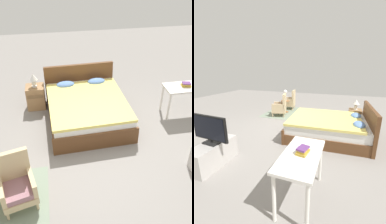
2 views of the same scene
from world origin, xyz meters
The scene contains 13 objects.
ground_plane centered at (0.00, 0.00, 0.00)m, with size 16.00×16.00×0.00m, color gray.
floor_rug centered at (-2.10, -1.01, 0.00)m, with size 2.10×1.50×0.01m.
bed centered at (-0.09, 1.18, 0.30)m, with size 1.86×2.24×0.96m.
armchair_by_window_left centered at (-2.70, -0.95, 0.38)m, with size 0.61×0.61×0.92m.
armchair_by_window_right centered at (-1.51, -0.95, 0.38)m, with size 0.66×0.66×0.92m.
side_table centered at (-2.10, -0.97, 0.34)m, with size 0.40×0.40×0.54m.
flower_vase centered at (-2.10, -0.97, 0.83)m, with size 0.17×0.17×0.48m.
nightstand centered at (-1.27, 1.89, 0.29)m, with size 0.44×0.41×0.59m.
table_lamp centered at (-1.27, 1.90, 0.80)m, with size 0.22×0.22×0.33m.
tv_stand centered at (2.05, -0.88, 0.24)m, with size 0.96×0.40×0.47m.
tv_flatscreen centered at (2.06, -0.88, 0.77)m, with size 0.22×0.85×0.57m.
vanity_desk centered at (2.24, 1.00, 0.63)m, with size 1.04×0.52×0.75m.
book_stack centered at (2.22, 1.02, 0.79)m, with size 0.23×0.17×0.09m.
Camera 2 is at (4.04, 1.49, 1.88)m, focal length 24.00 mm.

